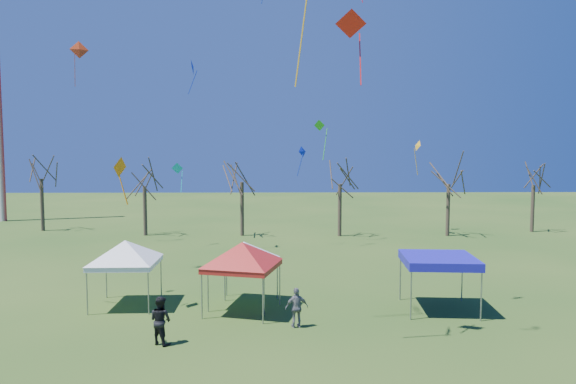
# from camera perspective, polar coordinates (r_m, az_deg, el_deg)

# --- Properties ---
(ground) EXTENTS (140.00, 140.00, 0.00)m
(ground) POSITION_cam_1_polar(r_m,az_deg,el_deg) (20.91, -3.43, -15.90)
(ground) COLOR #274C18
(ground) RESTS_ON ground
(tree_0) EXTENTS (3.83, 3.83, 8.44)m
(tree_0) POSITION_cam_1_polar(r_m,az_deg,el_deg) (51.74, -25.80, 3.23)
(tree_0) COLOR #3D2D21
(tree_0) RESTS_ON ground
(tree_1) EXTENTS (3.42, 3.42, 7.54)m
(tree_1) POSITION_cam_1_polar(r_m,az_deg,el_deg) (45.75, -15.69, 2.52)
(tree_1) COLOR #3D2D21
(tree_1) RESTS_ON ground
(tree_2) EXTENTS (3.71, 3.71, 8.18)m
(tree_2) POSITION_cam_1_polar(r_m,az_deg,el_deg) (44.08, -5.16, 3.25)
(tree_2) COLOR #3D2D21
(tree_2) RESTS_ON ground
(tree_3) EXTENTS (3.59, 3.59, 7.91)m
(tree_3) POSITION_cam_1_polar(r_m,az_deg,el_deg) (43.93, 5.81, 2.97)
(tree_3) COLOR #3D2D21
(tree_3) RESTS_ON ground
(tree_4) EXTENTS (3.58, 3.58, 7.89)m
(tree_4) POSITION_cam_1_polar(r_m,az_deg,el_deg) (45.92, 17.46, 2.82)
(tree_4) COLOR #3D2D21
(tree_4) RESTS_ON ground
(tree_5) EXTENTS (3.39, 3.39, 7.46)m
(tree_5) POSITION_cam_1_polar(r_m,az_deg,el_deg) (51.05, 25.67, 2.37)
(tree_5) COLOR #3D2D21
(tree_5) RESTS_ON ground
(tent_white_west) EXTENTS (4.10, 4.10, 3.62)m
(tent_white_west) POSITION_cam_1_polar(r_m,az_deg,el_deg) (25.37, -17.64, -5.61)
(tent_white_west) COLOR gray
(tent_white_west) RESTS_ON ground
(tent_white_mid) EXTENTS (3.89, 3.89, 3.52)m
(tent_white_mid) POSITION_cam_1_polar(r_m,az_deg,el_deg) (24.41, -4.93, -6.00)
(tent_white_mid) COLOR gray
(tent_white_mid) RESTS_ON ground
(tent_red) EXTENTS (4.07, 4.07, 3.71)m
(tent_red) POSITION_cam_1_polar(r_m,az_deg,el_deg) (23.38, -5.11, -6.09)
(tent_red) COLOR gray
(tent_red) RESTS_ON ground
(tent_blue) EXTENTS (3.43, 3.43, 2.51)m
(tent_blue) POSITION_cam_1_polar(r_m,az_deg,el_deg) (24.67, 16.40, -7.31)
(tent_blue) COLOR gray
(tent_blue) RESTS_ON ground
(person_grey) EXTENTS (1.04, 0.60, 1.67)m
(person_grey) POSITION_cam_1_polar(r_m,az_deg,el_deg) (21.80, 0.97, -12.72)
(person_grey) COLOR slate
(person_grey) RESTS_ON ground
(person_dark) EXTENTS (1.13, 1.06, 1.84)m
(person_dark) POSITION_cam_1_polar(r_m,az_deg,el_deg) (20.58, -13.98, -13.66)
(person_dark) COLOR black
(person_dark) RESTS_ON ground
(kite_27) EXTENTS (1.18, 0.85, 2.75)m
(kite_27) POSITION_cam_1_polar(r_m,az_deg,el_deg) (19.73, 7.01, 18.03)
(kite_27) COLOR red
(kite_27) RESTS_ON ground
(kite_11) EXTENTS (0.68, 1.13, 2.50)m
(kite_11) POSITION_cam_1_polar(r_m,az_deg,el_deg) (38.02, -10.52, 13.45)
(kite_11) COLOR #1531E5
(kite_11) RESTS_ON ground
(kite_19) EXTENTS (0.80, 0.82, 2.28)m
(kite_19) POSITION_cam_1_polar(r_m,az_deg,el_deg) (39.21, 1.61, 4.44)
(kite_19) COLOR #122AC4
(kite_19) RESTS_ON ground
(kite_1) EXTENTS (0.58, 0.98, 2.20)m
(kite_1) POSITION_cam_1_polar(r_m,az_deg,el_deg) (24.14, -18.23, 2.59)
(kite_1) COLOR orange
(kite_1) RESTS_ON ground
(kite_13) EXTENTS (0.89, 0.65, 2.28)m
(kite_13) POSITION_cam_1_polar(r_m,az_deg,el_deg) (39.94, -12.17, 2.54)
(kite_13) COLOR #0CAFBD
(kite_13) RESTS_ON ground
(kite_12) EXTENTS (0.62, 1.02, 3.01)m
(kite_12) POSITION_cam_1_polar(r_m,az_deg,el_deg) (45.56, 14.18, 4.95)
(kite_12) COLOR gold
(kite_12) RESTS_ON ground
(kite_22) EXTENTS (1.06, 0.91, 3.03)m
(kite_22) POSITION_cam_1_polar(r_m,az_deg,el_deg) (38.75, 3.57, 7.26)
(kite_22) COLOR #1C9516
(kite_22) RESTS_ON ground
(kite_2) EXTENTS (1.40, 0.95, 3.46)m
(kite_2) POSITION_cam_1_polar(r_m,az_deg,el_deg) (43.22, -22.20, 14.41)
(kite_2) COLOR red
(kite_2) RESTS_ON ground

